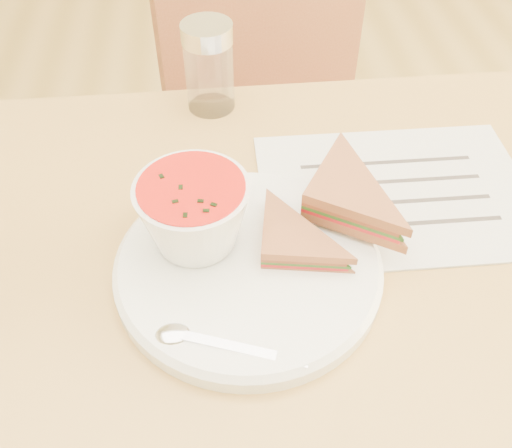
{
  "coord_description": "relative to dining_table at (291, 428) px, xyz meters",
  "views": [
    {
      "loc": [
        -0.09,
        -0.36,
        1.21
      ],
      "look_at": [
        -0.05,
        0.03,
        0.8
      ],
      "focal_mm": 40.0,
      "sensor_mm": 36.0,
      "label": 1
    }
  ],
  "objects": [
    {
      "name": "plate",
      "position": [
        -0.06,
        0.01,
        0.38
      ],
      "size": [
        0.28,
        0.28,
        0.02
      ],
      "primitive_type": null,
      "rotation": [
        0.0,
        0.0,
        0.02
      ],
      "color": "white",
      "rests_on": "dining_table"
    },
    {
      "name": "spoon",
      "position": [
        -0.09,
        -0.09,
        0.4
      ],
      "size": [
        0.16,
        0.08,
        0.01
      ],
      "primitive_type": null,
      "rotation": [
        0.0,
        0.0,
        -0.34
      ],
      "color": "silver",
      "rests_on": "plate"
    },
    {
      "name": "dining_table",
      "position": [
        0.0,
        0.0,
        0.0
      ],
      "size": [
        1.0,
        0.7,
        0.75
      ],
      "primitive_type": null,
      "color": "olive",
      "rests_on": "floor"
    },
    {
      "name": "sandwich_half_b",
      "position": [
        -0.0,
        0.05,
        0.42
      ],
      "size": [
        0.16,
        0.16,
        0.04
      ],
      "primitive_type": null,
      "rotation": [
        0.0,
        0.0,
        -0.55
      ],
      "color": "#AC693C",
      "rests_on": "plate"
    },
    {
      "name": "paper_menu",
      "position": [
        0.12,
        0.11,
        0.38
      ],
      "size": [
        0.32,
        0.24,
        0.0
      ],
      "primitive_type": null,
      "rotation": [
        0.0,
        0.0,
        -0.01
      ],
      "color": "silver",
      "rests_on": "dining_table"
    },
    {
      "name": "sandwich_half_a",
      "position": [
        -0.05,
        -0.01,
        0.41
      ],
      "size": [
        0.11,
        0.11,
        0.03
      ],
      "primitive_type": null,
      "rotation": [
        0.0,
        0.0,
        -0.17
      ],
      "color": "#AC693C",
      "rests_on": "plate"
    },
    {
      "name": "chair_far",
      "position": [
        0.09,
        0.45,
        0.09
      ],
      "size": [
        0.53,
        0.53,
        0.94
      ],
      "primitive_type": null,
      "rotation": [
        0.0,
        0.0,
        3.48
      ],
      "color": "brown",
      "rests_on": "floor"
    },
    {
      "name": "soup_bowl",
      "position": [
        -0.11,
        0.04,
        0.43
      ],
      "size": [
        0.14,
        0.14,
        0.08
      ],
      "primitive_type": null,
      "rotation": [
        0.0,
        0.0,
        0.28
      ],
      "color": "white",
      "rests_on": "plate"
    },
    {
      "name": "condiment_shaker",
      "position": [
        -0.08,
        0.31,
        0.44
      ],
      "size": [
        0.08,
        0.08,
        0.12
      ],
      "primitive_type": null,
      "rotation": [
        0.0,
        0.0,
        0.28
      ],
      "color": "silver",
      "rests_on": "dining_table"
    }
  ]
}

